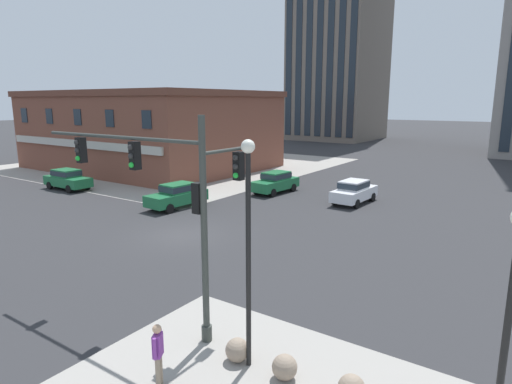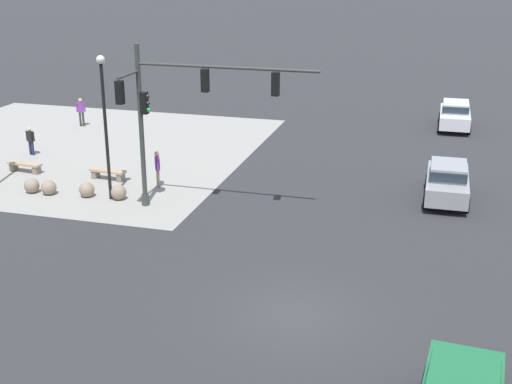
% 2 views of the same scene
% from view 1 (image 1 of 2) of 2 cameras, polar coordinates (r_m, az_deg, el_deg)
% --- Properties ---
extents(ground_plane, '(320.00, 320.00, 0.00)m').
position_cam_1_polar(ground_plane, '(24.33, -9.72, -5.61)').
color(ground_plane, '#2D2D30').
extents(sidewalk_far_corner, '(32.00, 32.00, 0.02)m').
position_cam_1_polar(sidewalk_far_corner, '(52.02, -10.22, 3.66)').
color(sidewalk_far_corner, gray).
rests_on(sidewalk_far_corner, ground).
extents(traffic_signal_main, '(7.58, 2.09, 6.85)m').
position_cam_1_polar(traffic_signal_main, '(13.69, -10.93, -0.26)').
color(traffic_signal_main, '#383D38').
rests_on(traffic_signal_main, ground).
extents(bollard_sphere_curb_a, '(0.68, 0.68, 0.68)m').
position_cam_1_polar(bollard_sphere_curb_a, '(13.05, -2.47, -19.99)').
color(bollard_sphere_curb_a, gray).
rests_on(bollard_sphere_curb_a, ground).
extents(bollard_sphere_curb_b, '(0.68, 0.68, 0.68)m').
position_cam_1_polar(bollard_sphere_curb_b, '(12.38, 3.77, -21.95)').
color(bollard_sphere_curb_b, gray).
rests_on(bollard_sphere_curb_b, ground).
extents(pedestrian_near_bench, '(0.34, 0.49, 1.72)m').
position_cam_1_polar(pedestrian_near_bench, '(12.03, -12.73, -19.67)').
color(pedestrian_near_bench, gray).
rests_on(pedestrian_near_bench, ground).
extents(street_lamp_corner_near, '(0.36, 0.36, 6.29)m').
position_cam_1_polar(street_lamp_corner_near, '(11.40, -1.02, -5.29)').
color(street_lamp_corner_near, black).
rests_on(street_lamp_corner_near, ground).
extents(street_lamp_mid_sidewalk, '(0.36, 0.36, 5.37)m').
position_cam_1_polar(street_lamp_mid_sidewalk, '(9.63, 30.28, -13.45)').
color(street_lamp_mid_sidewalk, black).
rests_on(street_lamp_mid_sidewalk, ground).
extents(car_main_northbound_far, '(2.17, 4.53, 1.68)m').
position_cam_1_polar(car_main_northbound_far, '(34.85, 2.56, 1.39)').
color(car_main_northbound_far, '#1E6B3D').
rests_on(car_main_northbound_far, ground).
extents(car_main_southbound_near, '(2.14, 4.52, 1.68)m').
position_cam_1_polar(car_main_southbound_near, '(30.42, -10.30, -0.33)').
color(car_main_southbound_near, '#1E6B3D').
rests_on(car_main_southbound_near, ground).
extents(car_cross_eastbound, '(2.06, 4.48, 1.68)m').
position_cam_1_polar(car_cross_eastbound, '(31.96, 12.73, 0.15)').
color(car_cross_eastbound, silver).
rests_on(car_cross_eastbound, ground).
extents(car_cross_westbound, '(4.42, 1.92, 1.68)m').
position_cam_1_polar(car_cross_westbound, '(39.41, -23.50, 1.63)').
color(car_cross_westbound, '#1E6B3D').
rests_on(car_cross_westbound, ground).
extents(storefront_block_near_corner, '(24.19, 18.23, 8.27)m').
position_cam_1_polar(storefront_block_near_corner, '(50.10, -13.61, 7.98)').
color(storefront_block_near_corner, brown).
rests_on(storefront_block_near_corner, ground).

